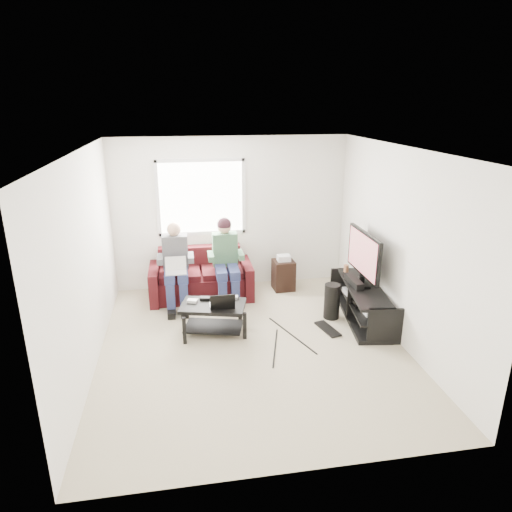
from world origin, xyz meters
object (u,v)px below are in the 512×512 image
object	(u,v)px
sofa	(201,279)
tv	(364,255)
end_table	(283,274)
subwoofer	(332,301)
coffee_table	(213,312)
tv_stand	(363,305)

from	to	relation	value
sofa	tv	bearing A→B (deg)	-27.08
sofa	end_table	xyz separation A→B (m)	(1.43, 0.04, -0.02)
tv	sofa	bearing A→B (deg)	152.92
sofa	tv	distance (m)	2.72
tv	subwoofer	bearing A→B (deg)	177.00
subwoofer	end_table	distance (m)	1.30
coffee_table	subwoofer	bearing A→B (deg)	5.74
subwoofer	coffee_table	bearing A→B (deg)	-174.26
sofa	end_table	distance (m)	1.43
tv_stand	coffee_table	bearing A→B (deg)	-178.51
tv	tv_stand	bearing A→B (deg)	-88.53
tv	end_table	size ratio (longest dim) A/B	1.76
end_table	tv	bearing A→B (deg)	-53.51
sofa	tv	world-z (taller)	tv
tv_stand	subwoofer	world-z (taller)	subwoofer
sofa	coffee_table	world-z (taller)	sofa
sofa	subwoofer	world-z (taller)	sofa
tv_stand	subwoofer	size ratio (longest dim) A/B	3.06
tv_stand	tv	xyz separation A→B (m)	(-0.00, 0.10, 0.75)
sofa	tv_stand	world-z (taller)	sofa
end_table	coffee_table	bearing A→B (deg)	-133.70
sofa	subwoofer	xyz separation A→B (m)	(1.90, -1.17, -0.03)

